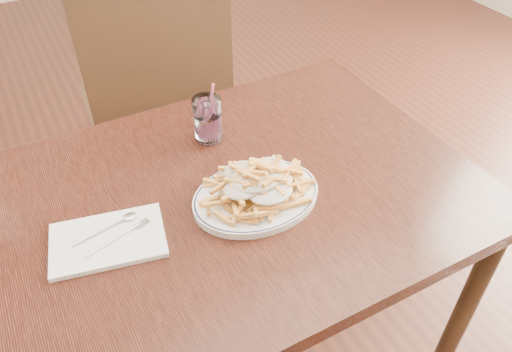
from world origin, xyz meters
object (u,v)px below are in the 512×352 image
table (217,219)px  fries_plate (256,196)px  water_glass (208,121)px  loaded_fries (256,181)px  chair_far (158,97)px

table → fries_plate: fries_plate is taller
water_glass → loaded_fries: bearing=-90.5°
loaded_fries → table: bearing=142.1°
chair_far → fries_plate: bearing=-91.9°
table → water_glass: bearing=69.5°
chair_far → loaded_fries: chair_far is taller
loaded_fries → chair_far: bearing=88.1°
water_glass → table: bearing=-110.5°
table → chair_far: chair_far is taller
loaded_fries → water_glass: (0.00, 0.26, -0.01)m
table → loaded_fries: size_ratio=4.47×
fries_plate → loaded_fries: 0.05m
chair_far → fries_plate: size_ratio=2.86×
chair_far → loaded_fries: 0.81m
fries_plate → water_glass: 0.26m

